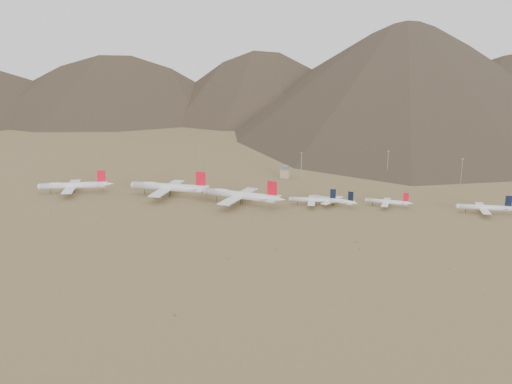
% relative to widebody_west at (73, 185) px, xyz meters
% --- Properties ---
extents(ground, '(3000.00, 3000.00, 0.00)m').
position_rel_widebody_west_xyz_m(ground, '(138.70, -22.20, -6.61)').
color(ground, olive).
rests_on(ground, ground).
extents(mountain_ridge, '(4400.00, 1000.00, 300.00)m').
position_rel_widebody_west_xyz_m(mountain_ridge, '(138.70, 877.80, 143.39)').
color(mountain_ridge, '#443529').
rests_on(mountain_ridge, ground).
extents(widebody_west, '(61.33, 49.10, 19.18)m').
position_rel_widebody_west_xyz_m(widebody_west, '(0.00, 0.00, 0.00)').
color(widebody_west, white).
rests_on(widebody_west, ground).
extents(widebody_centre, '(75.60, 57.79, 22.45)m').
position_rel_widebody_west_xyz_m(widebody_centre, '(84.83, 8.88, 1.13)').
color(widebody_centre, white).
rests_on(widebody_centre, ground).
extents(widebody_east, '(72.40, 56.69, 21.73)m').
position_rel_widebody_west_xyz_m(widebody_east, '(150.12, -2.11, 0.88)').
color(widebody_east, white).
rests_on(widebody_east, ground).
extents(narrowbody_a, '(41.85, 30.22, 13.82)m').
position_rel_widebody_west_xyz_m(narrowbody_a, '(208.41, 7.88, -2.13)').
color(narrowbody_a, white).
rests_on(narrowbody_a, ground).
extents(narrowbody_b, '(38.37, 28.80, 13.37)m').
position_rel_widebody_west_xyz_m(narrowbody_b, '(223.99, 11.64, -2.28)').
color(narrowbody_b, white).
rests_on(narrowbody_b, ground).
extents(narrowbody_c, '(37.77, 27.25, 12.47)m').
position_rel_widebody_west_xyz_m(narrowbody_c, '(266.23, 16.81, -2.57)').
color(narrowbody_c, white).
rests_on(narrowbody_c, ground).
extents(narrowbody_d, '(44.90, 32.22, 14.81)m').
position_rel_widebody_west_xyz_m(narrowbody_d, '(338.46, 14.27, -1.81)').
color(narrowbody_d, white).
rests_on(narrowbody_d, ground).
extents(control_tower, '(8.00, 8.00, 12.00)m').
position_rel_widebody_west_xyz_m(control_tower, '(168.70, 97.80, -1.30)').
color(control_tower, tan).
rests_on(control_tower, ground).
extents(mast_far_west, '(2.00, 0.60, 25.70)m').
position_rel_widebody_west_xyz_m(mast_far_west, '(-30.50, 98.90, 7.59)').
color(mast_far_west, gray).
rests_on(mast_far_west, ground).
extents(mast_west, '(2.00, 0.60, 25.70)m').
position_rel_widebody_west_xyz_m(mast_west, '(77.81, 112.28, 7.59)').
color(mast_west, gray).
rests_on(mast_west, ground).
extents(mast_centre, '(2.00, 0.60, 25.70)m').
position_rel_widebody_west_xyz_m(mast_centre, '(184.70, 96.59, 7.59)').
color(mast_centre, gray).
rests_on(mast_centre, ground).
extents(mast_east, '(2.00, 0.60, 25.70)m').
position_rel_widebody_west_xyz_m(mast_east, '(264.76, 123.36, 7.59)').
color(mast_east, gray).
rests_on(mast_east, ground).
extents(mast_far_east, '(2.00, 0.60, 25.70)m').
position_rel_widebody_west_xyz_m(mast_far_east, '(329.93, 100.12, 7.59)').
color(mast_far_east, gray).
rests_on(mast_far_east, ground).
extents(desert_scrub, '(383.94, 162.03, 0.85)m').
position_rel_widebody_west_xyz_m(desert_scrub, '(159.29, -101.52, -6.29)').
color(desert_scrub, brown).
rests_on(desert_scrub, ground).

